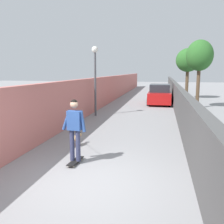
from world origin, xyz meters
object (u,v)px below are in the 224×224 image
object	(u,v)px
lamp_post	(95,68)
skateboard	(76,161)
person_skateboarder	(75,125)
tree_right_mid	(200,56)
car_near	(160,95)
tree_right_near	(188,61)
dog	(77,138)

from	to	relation	value
lamp_post	skateboard	bearing A→B (deg)	-169.00
skateboard	person_skateboarder	world-z (taller)	person_skateboarder
tree_right_mid	car_near	world-z (taller)	tree_right_mid
tree_right_near	tree_right_mid	bearing A→B (deg)	-177.92
skateboard	car_near	size ratio (longest dim) A/B	0.20
tree_right_near	skateboard	world-z (taller)	tree_right_near
tree_right_near	skateboard	distance (m)	18.74
tree_right_mid	tree_right_near	bearing A→B (deg)	2.08
tree_right_near	lamp_post	xyz separation A→B (m)	(-10.38, 5.97, -0.77)
lamp_post	person_skateboarder	bearing A→B (deg)	-169.00
lamp_post	car_near	bearing A→B (deg)	-30.33
tree_right_mid	skateboard	size ratio (longest dim) A/B	5.74
tree_right_near	lamp_post	bearing A→B (deg)	150.10
car_near	tree_right_mid	bearing A→B (deg)	-123.03
tree_right_near	dog	world-z (taller)	tree_right_near
skateboard	dog	world-z (taller)	dog
dog	tree_right_mid	bearing A→B (deg)	-27.25
car_near	dog	bearing A→B (deg)	167.54
tree_right_mid	car_near	xyz separation A→B (m)	(1.71, 2.62, -2.85)
skateboard	dog	bearing A→B (deg)	17.66
tree_right_mid	dog	distance (m)	11.95
skateboard	car_near	world-z (taller)	car_near
person_skateboarder	lamp_post	bearing A→B (deg)	11.00
car_near	skateboard	bearing A→B (deg)	171.16
lamp_post	skateboard	distance (m)	8.07
tree_right_near	person_skateboarder	bearing A→B (deg)	165.81
car_near	lamp_post	bearing A→B (deg)	149.67
car_near	tree_right_near	bearing A→B (deg)	-29.28
lamp_post	tree_right_mid	bearing A→B (deg)	-54.68
tree_right_near	dog	bearing A→B (deg)	162.72
tree_right_near	dog	size ratio (longest dim) A/B	2.37
person_skateboarder	tree_right_near	bearing A→B (deg)	-14.19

